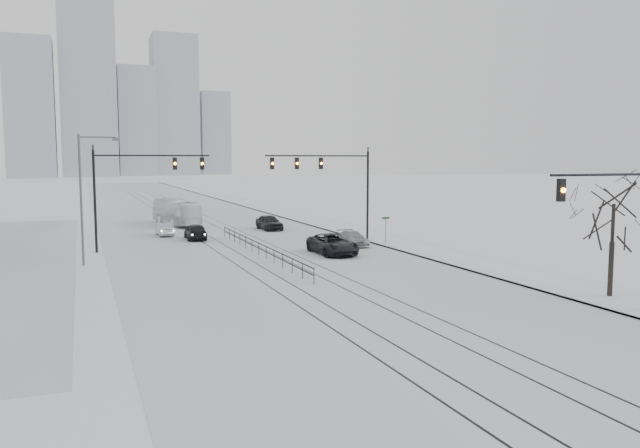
{
  "coord_description": "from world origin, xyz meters",
  "views": [
    {
      "loc": [
        -12.52,
        -15.51,
        7.27
      ],
      "look_at": [
        1.62,
        21.22,
        3.2
      ],
      "focal_mm": 35.0,
      "sensor_mm": 36.0,
      "label": 1
    }
  ],
  "objects_px": {
    "bare_tree": "(613,214)",
    "sedan_sb_outer": "(165,229)",
    "sedan_nb_right": "(353,239)",
    "sedan_nb_far": "(269,222)",
    "sedan_sb_inner": "(196,232)",
    "box_truck": "(176,212)",
    "traffic_mast_near": "(626,219)",
    "sedan_nb_front": "(333,244)"
  },
  "relations": [
    {
      "from": "bare_tree",
      "to": "sedan_sb_outer",
      "type": "distance_m",
      "value": 40.73
    },
    {
      "from": "sedan_nb_right",
      "to": "sedan_nb_far",
      "type": "xyz_separation_m",
      "value": [
        -3.21,
        14.12,
        0.17
      ]
    },
    {
      "from": "bare_tree",
      "to": "sedan_sb_inner",
      "type": "bearing_deg",
      "value": 116.51
    },
    {
      "from": "sedan_sb_inner",
      "to": "box_truck",
      "type": "xyz_separation_m",
      "value": [
        0.23,
        13.68,
        0.68
      ]
    },
    {
      "from": "traffic_mast_near",
      "to": "box_truck",
      "type": "distance_m",
      "value": 50.79
    },
    {
      "from": "sedan_sb_inner",
      "to": "sedan_nb_far",
      "type": "bearing_deg",
      "value": -146.02
    },
    {
      "from": "bare_tree",
      "to": "sedan_nb_right",
      "type": "distance_m",
      "value": 24.02
    },
    {
      "from": "sedan_nb_far",
      "to": "bare_tree",
      "type": "bearing_deg",
      "value": -81.93
    },
    {
      "from": "sedan_sb_inner",
      "to": "sedan_nb_right",
      "type": "distance_m",
      "value": 14.72
    },
    {
      "from": "sedan_sb_inner",
      "to": "sedan_sb_outer",
      "type": "relative_size",
      "value": 1.13
    },
    {
      "from": "sedan_nb_front",
      "to": "box_truck",
      "type": "height_order",
      "value": "box_truck"
    },
    {
      "from": "sedan_sb_outer",
      "to": "box_truck",
      "type": "distance_m",
      "value": 10.07
    },
    {
      "from": "bare_tree",
      "to": "box_truck",
      "type": "xyz_separation_m",
      "value": [
        -15.83,
        45.88,
        -3.08
      ]
    },
    {
      "from": "sedan_sb_outer",
      "to": "sedan_nb_front",
      "type": "height_order",
      "value": "sedan_nb_front"
    },
    {
      "from": "bare_tree",
      "to": "sedan_nb_far",
      "type": "xyz_separation_m",
      "value": [
        -7.53,
        37.43,
        -3.71
      ]
    },
    {
      "from": "traffic_mast_near",
      "to": "sedan_nb_right",
      "type": "relative_size",
      "value": 1.67
    },
    {
      "from": "sedan_sb_outer",
      "to": "box_truck",
      "type": "height_order",
      "value": "box_truck"
    },
    {
      "from": "traffic_mast_near",
      "to": "sedan_sb_inner",
      "type": "relative_size",
      "value": 1.61
    },
    {
      "from": "bare_tree",
      "to": "traffic_mast_near",
      "type": "bearing_deg",
      "value": -128.76
    },
    {
      "from": "bare_tree",
      "to": "box_truck",
      "type": "relative_size",
      "value": 0.6
    },
    {
      "from": "sedan_nb_front",
      "to": "sedan_nb_far",
      "type": "xyz_separation_m",
      "value": [
        0.19,
        17.9,
        -0.0
      ]
    },
    {
      "from": "bare_tree",
      "to": "sedan_sb_outer",
      "type": "relative_size",
      "value": 1.59
    },
    {
      "from": "sedan_sb_outer",
      "to": "sedan_nb_right",
      "type": "relative_size",
      "value": 0.92
    },
    {
      "from": "traffic_mast_near",
      "to": "sedan_nb_far",
      "type": "height_order",
      "value": "traffic_mast_near"
    },
    {
      "from": "traffic_mast_near",
      "to": "box_truck",
      "type": "xyz_separation_m",
      "value": [
        -13.42,
        48.89,
        -3.15
      ]
    },
    {
      "from": "sedan_nb_right",
      "to": "box_truck",
      "type": "xyz_separation_m",
      "value": [
        -11.51,
        22.58,
        0.81
      ]
    },
    {
      "from": "sedan_nb_front",
      "to": "sedan_nb_far",
      "type": "bearing_deg",
      "value": 88.76
    },
    {
      "from": "traffic_mast_near",
      "to": "sedan_sb_inner",
      "type": "height_order",
      "value": "traffic_mast_near"
    },
    {
      "from": "sedan_sb_outer",
      "to": "bare_tree",
      "type": "bearing_deg",
      "value": 115.84
    },
    {
      "from": "sedan_sb_outer",
      "to": "sedan_nb_right",
      "type": "xyz_separation_m",
      "value": [
        14.01,
        -12.85,
        -0.02
      ]
    },
    {
      "from": "sedan_sb_outer",
      "to": "sedan_nb_right",
      "type": "distance_m",
      "value": 19.01
    },
    {
      "from": "traffic_mast_near",
      "to": "box_truck",
      "type": "bearing_deg",
      "value": 105.35
    },
    {
      "from": "traffic_mast_near",
      "to": "sedan_nb_right",
      "type": "xyz_separation_m",
      "value": [
        -1.91,
        26.31,
        -3.95
      ]
    },
    {
      "from": "bare_tree",
      "to": "sedan_sb_inner",
      "type": "xyz_separation_m",
      "value": [
        -16.06,
        32.2,
        -3.75
      ]
    },
    {
      "from": "bare_tree",
      "to": "sedan_nb_right",
      "type": "bearing_deg",
      "value": 100.51
    },
    {
      "from": "sedan_sb_outer",
      "to": "sedan_nb_far",
      "type": "distance_m",
      "value": 10.87
    },
    {
      "from": "bare_tree",
      "to": "sedan_sb_outer",
      "type": "xyz_separation_m",
      "value": [
        -18.33,
        36.16,
        -3.86
      ]
    },
    {
      "from": "sedan_sb_inner",
      "to": "sedan_nb_front",
      "type": "xyz_separation_m",
      "value": [
        8.33,
        -12.68,
        0.04
      ]
    },
    {
      "from": "sedan_nb_front",
      "to": "box_truck",
      "type": "distance_m",
      "value": 27.58
    },
    {
      "from": "box_truck",
      "to": "sedan_sb_outer",
      "type": "bearing_deg",
      "value": 65.4
    },
    {
      "from": "sedan_sb_inner",
      "to": "sedan_sb_outer",
      "type": "xyz_separation_m",
      "value": [
        -2.27,
        3.96,
        -0.11
      ]
    },
    {
      "from": "sedan_sb_outer",
      "to": "sedan_nb_far",
      "type": "xyz_separation_m",
      "value": [
        10.8,
        1.27,
        0.15
      ]
    }
  ]
}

